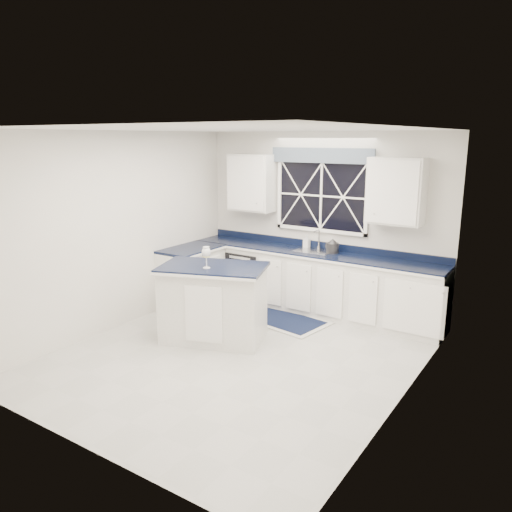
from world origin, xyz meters
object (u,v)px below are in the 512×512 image
Objects in this scene: faucet at (318,239)px; soap_bottle at (307,241)px; island at (213,303)px; wine_glass at (206,253)px; kettle at (332,246)px; dishwasher at (251,275)px.

faucet is 0.22m from soap_bottle.
faucet is 0.20× the size of island.
soap_bottle is at bearing 80.19° from wine_glass.
dishwasher is at bearing -152.38° from kettle.
kettle is at bearing 65.53° from wine_glass.
kettle is 1.04× the size of wine_glass.
wine_glass is at bearing -99.81° from soap_bottle.
dishwasher is at bearing -169.98° from faucet.
island is at bearing -72.55° from dishwasher.
island is at bearing 92.60° from wine_glass.
soap_bottle is at bearing 59.55° from island.
faucet reaches higher than island.
faucet is at bearing 74.42° from wine_glass.
dishwasher is at bearing -166.13° from soap_bottle.
kettle is 0.53m from soap_bottle.
wine_glass reaches higher than faucet.
dishwasher is 2.05m from wine_glass.
island is 0.70m from wine_glass.
faucet reaches higher than dishwasher.
wine_glass is (-0.86, -1.89, 0.15)m from kettle.
kettle is at bearing 43.98° from island.
soap_bottle is (-0.51, 0.16, -0.00)m from kettle.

